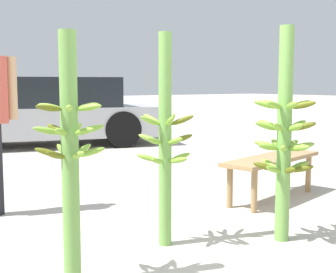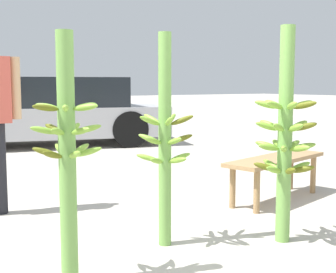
# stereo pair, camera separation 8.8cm
# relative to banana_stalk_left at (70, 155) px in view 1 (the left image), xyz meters

# --- Properties ---
(ground_plane) EXTENTS (80.00, 80.00, 0.00)m
(ground_plane) POSITION_rel_banana_stalk_left_xyz_m (0.87, -0.24, -0.79)
(ground_plane) COLOR #B2AA9E
(banana_stalk_left) EXTENTS (0.42, 0.42, 1.52)m
(banana_stalk_left) POSITION_rel_banana_stalk_left_xyz_m (0.00, 0.00, 0.00)
(banana_stalk_left) COLOR #6B9E47
(banana_stalk_left) RESTS_ON ground_plane
(banana_stalk_center) EXTENTS (0.44, 0.43, 1.58)m
(banana_stalk_center) POSITION_rel_banana_stalk_left_xyz_m (0.86, 0.28, -0.00)
(banana_stalk_center) COLOR #6B9E47
(banana_stalk_center) RESTS_ON ground_plane
(banana_stalk_right) EXTENTS (0.47, 0.47, 1.64)m
(banana_stalk_right) POSITION_rel_banana_stalk_left_xyz_m (1.67, -0.15, 0.02)
(banana_stalk_right) COLOR #6B9E47
(banana_stalk_right) RESTS_ON ground_plane
(market_bench) EXTENTS (1.44, 0.70, 0.45)m
(market_bench) POSITION_rel_banana_stalk_left_xyz_m (2.57, 0.80, -0.41)
(market_bench) COLOR #99754C
(market_bench) RESTS_ON ground_plane
(parked_car) EXTENTS (4.66, 2.92, 1.34)m
(parked_car) POSITION_rel_banana_stalk_left_xyz_m (2.24, 6.36, -0.14)
(parked_car) COLOR #B7B7BC
(parked_car) RESTS_ON ground_plane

